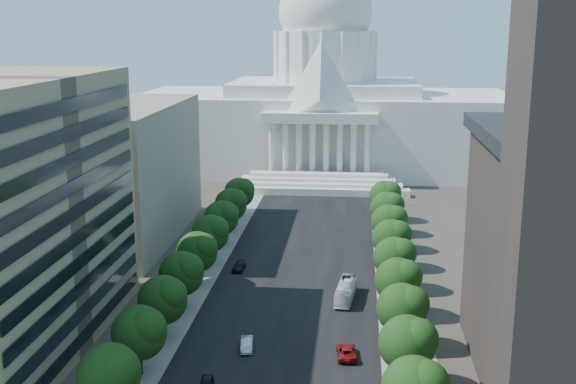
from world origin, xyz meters
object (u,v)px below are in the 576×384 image
(car_red, at_px, (346,352))
(city_bus, at_px, (346,291))
(car_dark_a, at_px, (207,384))
(car_dark_b, at_px, (239,267))
(car_silver, at_px, (247,344))

(car_red, bearing_deg, city_bus, -93.77)
(car_dark_a, height_order, car_red, car_red)
(car_dark_a, bearing_deg, car_dark_b, 87.54)
(car_dark_b, bearing_deg, city_bus, -30.85)
(car_silver, relative_size, car_dark_b, 0.99)
(car_red, height_order, city_bus, city_bus)
(car_silver, xyz_separation_m, car_dark_b, (-6.88, 34.89, -0.09))
(car_dark_b, bearing_deg, car_red, -57.28)
(car_dark_a, relative_size, car_red, 0.75)
(car_silver, distance_m, car_red, 14.80)
(car_dark_a, xyz_separation_m, city_bus, (17.67, 33.77, 0.83))
(car_red, xyz_separation_m, car_dark_b, (-21.64, 35.98, -0.09))
(car_red, relative_size, city_bus, 0.52)
(car_dark_b, distance_m, city_bus, 25.06)
(car_red, distance_m, city_bus, 22.53)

